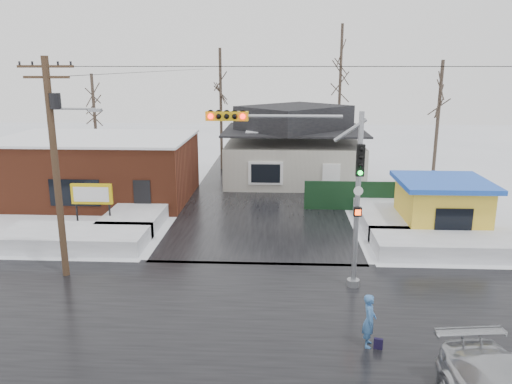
{
  "coord_description": "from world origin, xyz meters",
  "views": [
    {
      "loc": [
        1.03,
        -15.69,
        8.65
      ],
      "look_at": [
        -0.09,
        6.43,
        3.0
      ],
      "focal_mm": 35.0,
      "sensor_mm": 36.0,
      "label": 1
    }
  ],
  "objects_px": {
    "utility_pole": "(56,156)",
    "kiosk": "(441,206)",
    "traffic_signal": "(317,176)",
    "pedestrian": "(369,321)",
    "marquee_sign": "(92,195)"
  },
  "relations": [
    {
      "from": "kiosk",
      "to": "marquee_sign",
      "type": "bearing_deg",
      "value": -178.45
    },
    {
      "from": "utility_pole",
      "to": "kiosk",
      "type": "height_order",
      "value": "utility_pole"
    },
    {
      "from": "pedestrian",
      "to": "marquee_sign",
      "type": "bearing_deg",
      "value": 59.84
    },
    {
      "from": "utility_pole",
      "to": "marquee_sign",
      "type": "bearing_deg",
      "value": 100.13
    },
    {
      "from": "utility_pole",
      "to": "traffic_signal",
      "type": "bearing_deg",
      "value": -2.95
    },
    {
      "from": "traffic_signal",
      "to": "pedestrian",
      "type": "distance_m",
      "value": 5.88
    },
    {
      "from": "marquee_sign",
      "to": "kiosk",
      "type": "height_order",
      "value": "kiosk"
    },
    {
      "from": "traffic_signal",
      "to": "marquee_sign",
      "type": "xyz_separation_m",
      "value": [
        -11.43,
        6.53,
        -2.62
      ]
    },
    {
      "from": "utility_pole",
      "to": "kiosk",
      "type": "distance_m",
      "value": 18.95
    },
    {
      "from": "utility_pole",
      "to": "kiosk",
      "type": "xyz_separation_m",
      "value": [
        17.43,
        6.49,
        -3.65
      ]
    },
    {
      "from": "kiosk",
      "to": "pedestrian",
      "type": "height_order",
      "value": "kiosk"
    },
    {
      "from": "pedestrian",
      "to": "kiosk",
      "type": "bearing_deg",
      "value": -16.23
    },
    {
      "from": "marquee_sign",
      "to": "pedestrian",
      "type": "height_order",
      "value": "marquee_sign"
    },
    {
      "from": "traffic_signal",
      "to": "kiosk",
      "type": "xyz_separation_m",
      "value": [
        7.07,
        7.03,
        -3.08
      ]
    },
    {
      "from": "traffic_signal",
      "to": "kiosk",
      "type": "bearing_deg",
      "value": 44.84
    }
  ]
}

